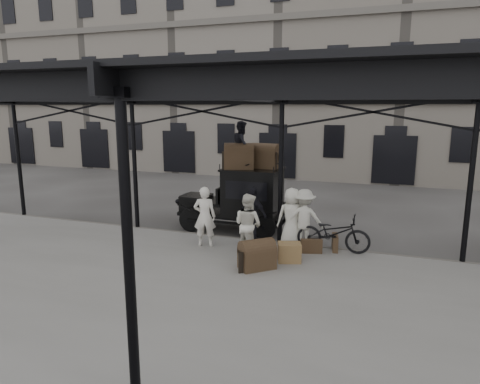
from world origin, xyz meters
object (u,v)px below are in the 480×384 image
object	(u,v)px
taxi	(244,196)
porter_official	(253,215)
steamer_trunk_roof_near	(239,158)
bicycle	(333,233)
steamer_trunk_platform	(257,256)
porter_left	(205,217)

from	to	relation	value
taxi	porter_official	xyz separation A→B (m)	(0.81, -1.49, -0.21)
porter_official	steamer_trunk_roof_near	xyz separation A→B (m)	(-0.89, 1.24, 1.54)
taxi	steamer_trunk_roof_near	world-z (taller)	steamer_trunk_roof_near
taxi	steamer_trunk_roof_near	distance (m)	1.35
taxi	bicycle	distance (m)	3.64
taxi	steamer_trunk_platform	distance (m)	3.99
bicycle	steamer_trunk_platform	world-z (taller)	bicycle
porter_official	steamer_trunk_platform	xyz separation A→B (m)	(0.78, -2.10, -0.52)
porter_left	steamer_trunk_roof_near	xyz separation A→B (m)	(0.32, 2.12, 1.49)
steamer_trunk_roof_near	steamer_trunk_platform	bearing A→B (deg)	-81.09
bicycle	steamer_trunk_roof_near	bearing A→B (deg)	67.36
porter_left	porter_official	world-z (taller)	porter_left
porter_left	bicycle	xyz separation A→B (m)	(3.62, 0.77, -0.35)
porter_official	steamer_trunk_roof_near	distance (m)	2.17
taxi	steamer_trunk_roof_near	xyz separation A→B (m)	(-0.08, -0.25, 1.33)
taxi	steamer_trunk_roof_near	size ratio (longest dim) A/B	3.79
porter_official	porter_left	bearing A→B (deg)	57.86
porter_left	steamer_trunk_platform	distance (m)	2.40
steamer_trunk_roof_near	porter_left	bearing A→B (deg)	-116.12
porter_official	bicycle	size ratio (longest dim) A/B	0.82
porter_left	porter_official	xyz separation A→B (m)	(1.21, 0.88, -0.05)
taxi	steamer_trunk_platform	size ratio (longest dim) A/B	4.19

